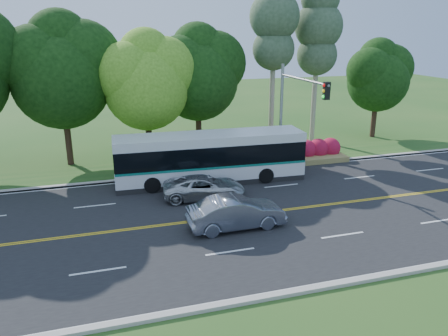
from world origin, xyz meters
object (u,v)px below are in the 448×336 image
object	(u,v)px
traffic_signal	(294,104)
suv	(204,187)
transit_bus	(210,158)
sedan	(236,213)

from	to	relation	value
traffic_signal	suv	world-z (taller)	traffic_signal
traffic_signal	transit_bus	xyz separation A→B (m)	(-5.45, 0.15, -3.14)
suv	transit_bus	bearing A→B (deg)	-12.27
transit_bus	sedan	bearing A→B (deg)	-91.99
traffic_signal	transit_bus	distance (m)	6.29
traffic_signal	transit_bus	bearing A→B (deg)	178.38
sedan	suv	bearing A→B (deg)	5.70
transit_bus	sedan	distance (m)	6.90
traffic_signal	suv	distance (m)	8.04
traffic_signal	transit_bus	size ratio (longest dim) A/B	0.60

